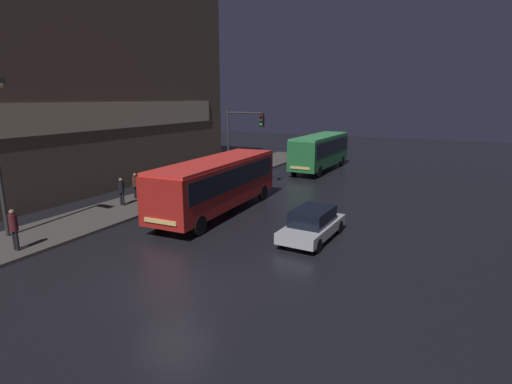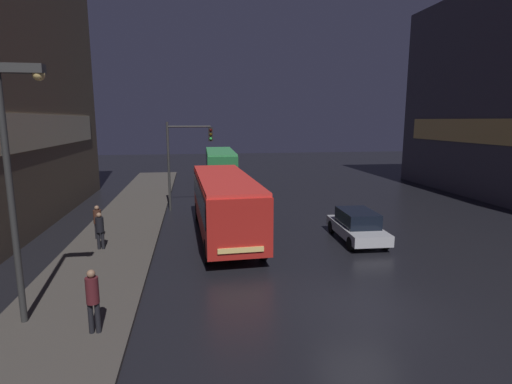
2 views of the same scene
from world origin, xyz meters
name	(u,v)px [view 2 (image 2 of 2)]	position (x,y,z in m)	size (l,w,h in m)	color
ground_plane	(361,308)	(0.00, 0.00, 0.00)	(120.00, 120.00, 0.00)	black
sidewalk_left	(121,232)	(-9.00, 10.00, 0.07)	(4.00, 48.00, 0.15)	#47423D
bus_near	(225,199)	(-3.63, 8.67, 1.91)	(3.01, 10.52, 3.10)	#AD1E19
bus_far	(220,164)	(-2.74, 24.71, 1.98)	(2.66, 9.59, 3.21)	#236B38
car_taxi	(357,225)	(2.75, 6.88, 0.77)	(2.01, 4.42, 1.51)	#B7B7BC
pedestrian_near	(100,228)	(-9.36, 6.97, 1.14)	(0.37, 0.37, 1.69)	black
pedestrian_mid	(98,219)	(-9.82, 8.64, 1.13)	(0.38, 0.38, 1.66)	black
pedestrian_far	(93,296)	(-7.93, -0.53, 1.21)	(0.47, 0.47, 1.81)	black
traffic_light_main	(185,151)	(-5.68, 15.15, 3.90)	(2.98, 0.35, 5.77)	#2D2D2D
street_lamp_sidewalk	(16,155)	(-9.85, 0.44, 4.96)	(1.25, 0.36, 7.20)	#2D2D2D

